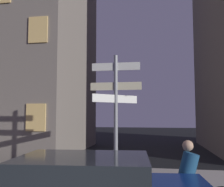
# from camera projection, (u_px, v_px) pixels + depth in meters

# --- Properties ---
(sidewalk_kerb) EXTENTS (40.00, 2.76, 0.14)m
(sidewalk_kerb) POSITION_uv_depth(u_px,v_px,m) (124.00, 178.00, 8.12)
(sidewalk_kerb) COLOR #9E9991
(sidewalk_kerb) RESTS_ON ground_plane
(signpost) EXTENTS (1.59, 1.21, 3.81)m
(signpost) POSITION_uv_depth(u_px,v_px,m) (116.00, 104.00, 7.68)
(signpost) COLOR gray
(signpost) RESTS_ON sidewalk_kerb
(cyclist) EXTENTS (1.82, 0.35, 1.61)m
(cyclist) POSITION_uv_depth(u_px,v_px,m) (191.00, 184.00, 5.01)
(cyclist) COLOR black
(cyclist) RESTS_ON ground_plane
(building_left_block) EXTENTS (9.18, 7.66, 14.76)m
(building_left_block) POSITION_uv_depth(u_px,v_px,m) (11.00, 30.00, 15.75)
(building_left_block) COLOR slate
(building_left_block) RESTS_ON ground_plane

